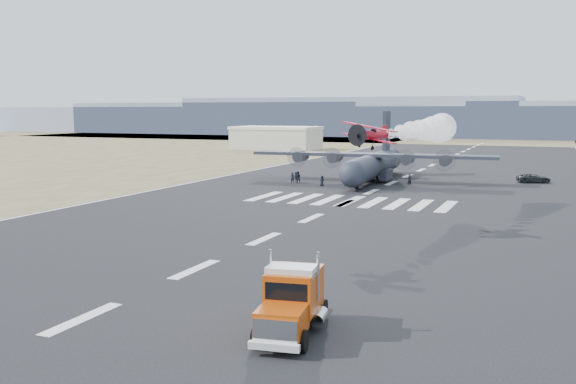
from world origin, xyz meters
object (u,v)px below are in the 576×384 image
Objects in this scene: support_vehicle at (534,178)px; crew_e at (322,181)px; crew_d at (377,179)px; crew_g at (409,180)px; semi_truck at (292,300)px; aerobatic_biplane at (371,134)px; crew_c at (296,177)px; crew_f at (352,179)px; crew_b at (345,180)px; crew_h at (298,177)px; transport_aircraft at (373,163)px; crew_a at (292,178)px; hangar_left at (276,138)px.

crew_e reaches higher than support_vehicle.
crew_d is 0.93× the size of crew_g.
semi_truck is 1.46× the size of aerobatic_biplane.
crew_f is at bearing -20.56° from crew_c.
crew_b is 1.00× the size of crew_h.
crew_g is (17.74, 2.44, 0.07)m from crew_c.
aerobatic_biplane reaches higher than crew_f.
support_vehicle is 2.73× the size of crew_f.
transport_aircraft is 13.73m from crew_a.
support_vehicle is 3.12× the size of crew_c.
crew_e is (43.28, -81.28, -2.60)m from hangar_left.
crew_d is 9.31m from crew_e.
transport_aircraft reaches higher than crew_c.
crew_b reaches higher than crew_a.
aerobatic_biplane is 3.08× the size of crew_g.
crew_f is at bearing -12.65° from crew_e.
crew_h is at bearing -26.32° from crew_g.
semi_truck reaches higher than crew_a.
aerobatic_biplane is 3.31× the size of crew_d.
crew_c is 6.83m from crew_e.
hangar_left is 86.21m from crew_c.
crew_h reaches higher than support_vehicle.
aerobatic_biplane reaches higher than crew_e.
crew_a is 6.11m from crew_e.
semi_truck is 0.21× the size of transport_aircraft.
semi_truck is 4.67× the size of crew_a.
crew_g is at bearing 49.16° from crew_d.
crew_e is at bearing -11.00° from crew_g.
crew_c is 9.68m from crew_f.
semi_truck reaches higher than crew_h.
crew_b is at bearing -79.92° from crew_d.
crew_e is at bearing -47.11° from crew_c.
crew_h reaches higher than crew_d.
crew_d is at bearing 92.41° from semi_truck.
transport_aircraft is 21.82× the size of crew_g.
aerobatic_biplane is 44.93m from crew_c.
semi_truck is 64.53m from crew_e.
crew_f is at bearing 117.71° from aerobatic_biplane.
crew_g is at bearing 175.09° from crew_a.
crew_b is 9.10m from crew_c.
crew_d is (12.65, 2.53, 0.01)m from crew_c.
crew_h reaches higher than crew_a.
crew_b reaches higher than crew_e.
hangar_left is at bearing 125.82° from aerobatic_biplane.
semi_truck is at bearing -74.53° from aerobatic_biplane.
crew_c reaches higher than support_vehicle.
transport_aircraft reaches higher than crew_b.
crew_c is at bearing -78.53° from crew_h.
support_vehicle is 37.76m from crew_c.
hangar_left is 87.65m from crew_a.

